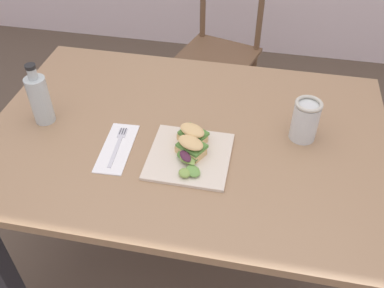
% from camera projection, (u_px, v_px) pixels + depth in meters
% --- Properties ---
extents(ground_plane, '(9.15, 9.15, 0.00)m').
position_uv_depth(ground_plane, '(180.00, 282.00, 1.81)').
color(ground_plane, brown).
extents(dining_table, '(1.33, 0.91, 0.74)m').
position_uv_depth(dining_table, '(187.00, 158.00, 1.49)').
color(dining_table, '#997551').
rests_on(dining_table, ground).
extents(chair_wooden_far, '(0.49, 0.49, 0.87)m').
position_uv_depth(chair_wooden_far, '(219.00, 53.00, 2.36)').
color(chair_wooden_far, brown).
rests_on(chair_wooden_far, ground).
extents(plate_lunch, '(0.25, 0.25, 0.01)m').
position_uv_depth(plate_lunch, '(189.00, 156.00, 1.32)').
color(plate_lunch, beige).
rests_on(plate_lunch, dining_table).
extents(sandwich_half_front, '(0.11, 0.10, 0.06)m').
position_uv_depth(sandwich_half_front, '(191.00, 146.00, 1.30)').
color(sandwich_half_front, '#DBB270').
rests_on(sandwich_half_front, plate_lunch).
extents(sandwich_half_back, '(0.11, 0.10, 0.06)m').
position_uv_depth(sandwich_half_back, '(193.00, 134.00, 1.34)').
color(sandwich_half_back, '#DBB270').
rests_on(sandwich_half_back, plate_lunch).
extents(salad_mixed_greens, '(0.10, 0.14, 0.03)m').
position_uv_depth(salad_mixed_greens, '(189.00, 161.00, 1.28)').
color(salad_mixed_greens, '#6B9E47').
rests_on(salad_mixed_greens, plate_lunch).
extents(napkin_folded, '(0.10, 0.24, 0.00)m').
position_uv_depth(napkin_folded, '(117.00, 148.00, 1.35)').
color(napkin_folded, white).
rests_on(napkin_folded, dining_table).
extents(fork_on_napkin, '(0.03, 0.19, 0.00)m').
position_uv_depth(fork_on_napkin, '(118.00, 143.00, 1.36)').
color(fork_on_napkin, silver).
rests_on(fork_on_napkin, napkin_folded).
extents(bottle_cold_brew, '(0.07, 0.07, 0.22)m').
position_uv_depth(bottle_cold_brew, '(40.00, 101.00, 1.40)').
color(bottle_cold_brew, black).
rests_on(bottle_cold_brew, dining_table).
extents(mason_jar_iced_tea, '(0.09, 0.09, 0.14)m').
position_uv_depth(mason_jar_iced_tea, '(305.00, 122.00, 1.35)').
color(mason_jar_iced_tea, '#C67528').
rests_on(mason_jar_iced_tea, dining_table).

